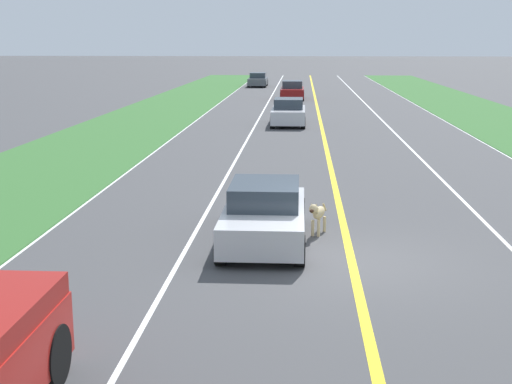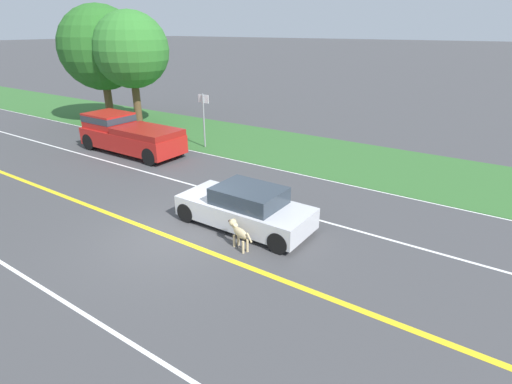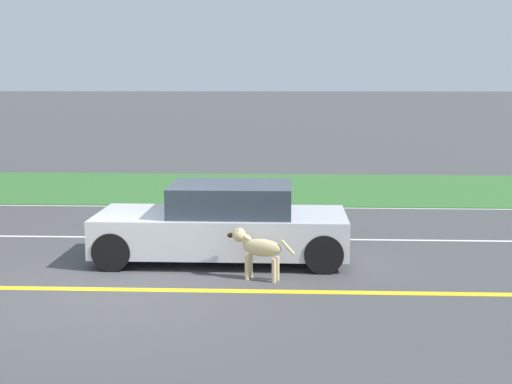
% 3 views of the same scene
% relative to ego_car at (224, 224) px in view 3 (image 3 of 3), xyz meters
% --- Properties ---
extents(ground_plane, '(400.00, 400.00, 0.00)m').
position_rel_ego_car_xyz_m(ground_plane, '(-1.85, 1.39, -0.62)').
color(ground_plane, '#424244').
extents(centre_divider_line, '(0.18, 160.00, 0.01)m').
position_rel_ego_car_xyz_m(centre_divider_line, '(-1.85, 1.39, -0.61)').
color(centre_divider_line, yellow).
rests_on(centre_divider_line, ground).
extents(lane_edge_line_right, '(0.14, 160.00, 0.01)m').
position_rel_ego_car_xyz_m(lane_edge_line_right, '(5.15, 1.39, -0.61)').
color(lane_edge_line_right, white).
rests_on(lane_edge_line_right, ground).
extents(lane_dash_same_dir, '(0.10, 160.00, 0.01)m').
position_rel_ego_car_xyz_m(lane_dash_same_dir, '(1.65, 1.39, -0.61)').
color(lane_dash_same_dir, white).
rests_on(lane_dash_same_dir, ground).
extents(grass_verge_right, '(6.00, 160.00, 0.03)m').
position_rel_ego_car_xyz_m(grass_verge_right, '(8.15, 1.39, -0.60)').
color(grass_verge_right, '#33662D').
rests_on(grass_verge_right, ground).
extents(ego_car, '(1.80, 4.23, 1.31)m').
position_rel_ego_car_xyz_m(ego_car, '(0.00, 0.00, 0.00)').
color(ego_car, silver).
rests_on(ego_car, ground).
extents(dog, '(0.47, 1.08, 0.81)m').
position_rel_ego_car_xyz_m(dog, '(-1.19, -0.62, -0.11)').
color(dog, '#D1B784').
rests_on(dog, ground).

